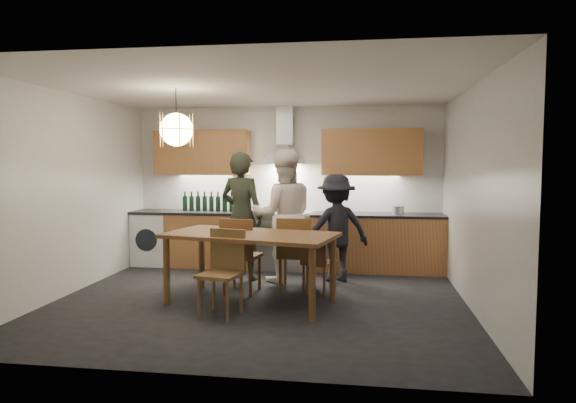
# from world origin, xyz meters

# --- Properties ---
(ground) EXTENTS (5.00, 5.00, 0.00)m
(ground) POSITION_xyz_m (0.00, 0.00, 0.00)
(ground) COLOR black
(ground) RESTS_ON ground
(room_shell) EXTENTS (5.02, 4.52, 2.61)m
(room_shell) POSITION_xyz_m (0.00, 0.00, 1.71)
(room_shell) COLOR white
(room_shell) RESTS_ON ground
(counter_run) EXTENTS (5.00, 0.62, 0.90)m
(counter_run) POSITION_xyz_m (0.02, 1.95, 0.45)
(counter_run) COLOR #B87B47
(counter_run) RESTS_ON ground
(range_stove) EXTENTS (0.90, 0.60, 0.92)m
(range_stove) POSITION_xyz_m (0.00, 1.94, 0.44)
(range_stove) COLOR silver
(range_stove) RESTS_ON ground
(wall_fixtures) EXTENTS (4.30, 0.54, 1.10)m
(wall_fixtures) POSITION_xyz_m (0.00, 2.07, 1.87)
(wall_fixtures) COLOR tan
(wall_fixtures) RESTS_ON ground
(pendant_lamp) EXTENTS (0.43, 0.43, 0.70)m
(pendant_lamp) POSITION_xyz_m (-1.00, -0.10, 2.10)
(pendant_lamp) COLOR black
(pendant_lamp) RESTS_ON ground
(dining_table) EXTENTS (2.18, 1.41, 0.85)m
(dining_table) POSITION_xyz_m (-0.09, -0.11, 0.75)
(dining_table) COLOR brown
(dining_table) RESTS_ON ground
(chair_back_left) EXTENTS (0.50, 0.50, 0.99)m
(chair_back_left) POSITION_xyz_m (-0.32, 0.28, 0.57)
(chair_back_left) COLOR brown
(chair_back_left) RESTS_ON ground
(chair_back_mid) EXTENTS (0.46, 0.46, 0.99)m
(chair_back_mid) POSITION_xyz_m (0.38, 0.46, 0.57)
(chair_back_mid) COLOR brown
(chair_back_mid) RESTS_ON ground
(chair_back_right) EXTENTS (0.48, 0.48, 0.82)m
(chair_back_right) POSITION_xyz_m (0.66, 0.42, 0.47)
(chair_back_right) COLOR brown
(chair_back_right) RESTS_ON ground
(chair_front) EXTENTS (0.51, 0.51, 0.95)m
(chair_front) POSITION_xyz_m (-0.29, -0.58, 0.54)
(chair_front) COLOR brown
(chair_front) RESTS_ON ground
(person_left) EXTENTS (0.78, 0.63, 1.85)m
(person_left) POSITION_xyz_m (-0.48, 1.10, 0.93)
(person_left) COLOR black
(person_left) RESTS_ON ground
(person_mid) EXTENTS (1.07, 0.93, 1.89)m
(person_mid) POSITION_xyz_m (0.13, 1.08, 0.94)
(person_mid) COLOR silver
(person_mid) RESTS_ON ground
(person_right) EXTENTS (1.14, 0.92, 1.53)m
(person_right) POSITION_xyz_m (0.88, 1.17, 0.77)
(person_right) COLOR black
(person_right) RESTS_ON ground
(mixing_bowl) EXTENTS (0.31, 0.31, 0.07)m
(mixing_bowl) POSITION_xyz_m (0.93, 1.92, 0.94)
(mixing_bowl) COLOR silver
(mixing_bowl) RESTS_ON counter_run
(stock_pot) EXTENTS (0.19, 0.19, 0.13)m
(stock_pot) POSITION_xyz_m (1.79, 1.90, 0.96)
(stock_pot) COLOR #A8A8AB
(stock_pot) RESTS_ON counter_run
(wine_bottles) EXTENTS (0.86, 0.08, 0.32)m
(wine_bottles) POSITION_xyz_m (-1.26, 1.97, 1.06)
(wine_bottles) COLOR black
(wine_bottles) RESTS_ON counter_run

